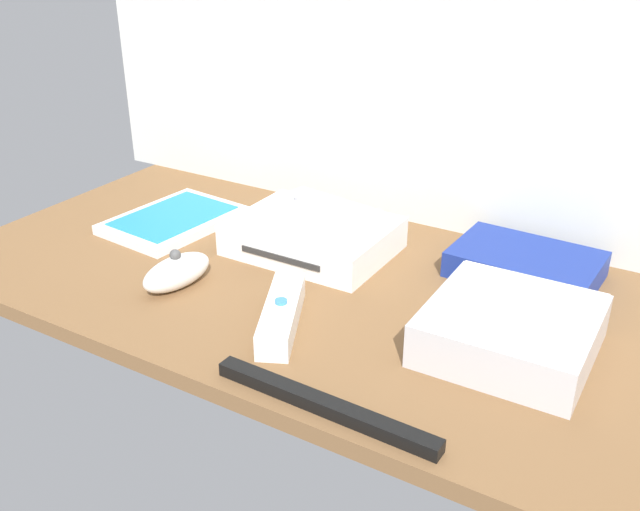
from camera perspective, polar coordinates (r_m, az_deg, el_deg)
The scene contains 9 objects.
ground_plane at distance 91.38cm, azimuth 0.00°, elevation -2.82°, with size 100.00×48.00×2.00cm, color brown.
game_console at distance 98.67cm, azimuth -0.56°, elevation 1.55°, with size 21.07×16.57×4.40cm.
mini_computer at distance 79.13cm, azimuth 14.83°, elevation -5.68°, with size 17.23×17.23×5.30cm.
game_case at distance 109.64cm, azimuth -11.49°, elevation 2.77°, with size 15.28×20.16×1.56cm.
network_router at distance 95.68cm, azimuth 15.94°, elevation -0.68°, with size 18.43×12.88×3.40cm.
remote_wand at distance 81.52cm, azimuth -3.07°, elevation -4.68°, with size 9.60×14.91×3.40cm.
remote_nunchuk at distance 91.15cm, azimuth -11.25°, elevation -1.28°, with size 5.80×10.53×5.10cm.
remote_classic_pad at distance 97.81cm, azimuth 0.19°, elevation 3.37°, with size 15.54×10.30×2.40cm.
sensor_bar at distance 69.22cm, azimuth 0.30°, elevation -11.73°, with size 24.00×1.80×1.40cm, color black.
Camera 1 is at (41.32, -68.55, 43.08)cm, focal length 40.47 mm.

